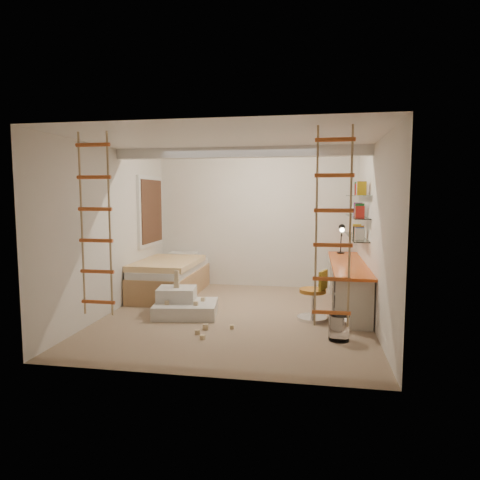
% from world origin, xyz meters
% --- Properties ---
extents(floor, '(4.50, 4.50, 0.00)m').
position_xyz_m(floor, '(0.00, 0.00, 0.00)').
color(floor, '#9A8063').
rests_on(floor, ground).
extents(ceiling_beam, '(4.00, 0.18, 0.16)m').
position_xyz_m(ceiling_beam, '(0.00, 0.30, 2.52)').
color(ceiling_beam, white).
rests_on(ceiling_beam, ceiling).
extents(window_frame, '(0.06, 1.15, 1.35)m').
position_xyz_m(window_frame, '(-1.97, 1.50, 1.55)').
color(window_frame, white).
rests_on(window_frame, wall_left).
extents(window_blind, '(0.02, 1.00, 1.20)m').
position_xyz_m(window_blind, '(-1.93, 1.50, 1.55)').
color(window_blind, '#4C2D1E').
rests_on(window_blind, window_frame).
extents(rope_ladder_left, '(0.41, 0.04, 2.13)m').
position_xyz_m(rope_ladder_left, '(-1.35, -1.75, 1.52)').
color(rope_ladder_left, '#CF4D23').
rests_on(rope_ladder_left, ceiling).
extents(rope_ladder_right, '(0.41, 0.04, 2.13)m').
position_xyz_m(rope_ladder_right, '(1.35, -1.75, 1.52)').
color(rope_ladder_right, '#E25A26').
rests_on(rope_ladder_right, ceiling).
extents(waste_bin, '(0.27, 0.27, 0.33)m').
position_xyz_m(waste_bin, '(1.49, -0.87, 0.17)').
color(waste_bin, white).
rests_on(waste_bin, floor).
extents(desk, '(0.56, 2.80, 0.75)m').
position_xyz_m(desk, '(1.72, 0.86, 0.40)').
color(desk, '#E65A1B').
rests_on(desk, floor).
extents(shelves, '(0.25, 1.80, 0.71)m').
position_xyz_m(shelves, '(1.87, 1.13, 1.50)').
color(shelves, white).
rests_on(shelves, wall_right).
extents(bed, '(1.02, 2.00, 0.69)m').
position_xyz_m(bed, '(-1.48, 1.23, 0.33)').
color(bed, '#AD7F51').
rests_on(bed, floor).
extents(task_lamp, '(0.14, 0.36, 0.57)m').
position_xyz_m(task_lamp, '(1.67, 1.82, 1.14)').
color(task_lamp, black).
rests_on(task_lamp, desk).
extents(swivel_chair, '(0.58, 0.58, 0.76)m').
position_xyz_m(swivel_chair, '(1.17, -0.01, 0.28)').
color(swivel_chair, '#B97223').
rests_on(swivel_chair, floor).
extents(play_platform, '(1.04, 0.87, 0.42)m').
position_xyz_m(play_platform, '(-0.83, -0.09, 0.16)').
color(play_platform, silver).
rests_on(play_platform, floor).
extents(toy_blocks, '(1.13, 1.20, 0.69)m').
position_xyz_m(toy_blocks, '(-0.60, -0.41, 0.27)').
color(toy_blocks, '#CCB284').
rests_on(toy_blocks, floor).
extents(books, '(0.14, 0.58, 0.92)m').
position_xyz_m(books, '(1.87, 1.13, 1.62)').
color(books, white).
rests_on(books, shelves).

